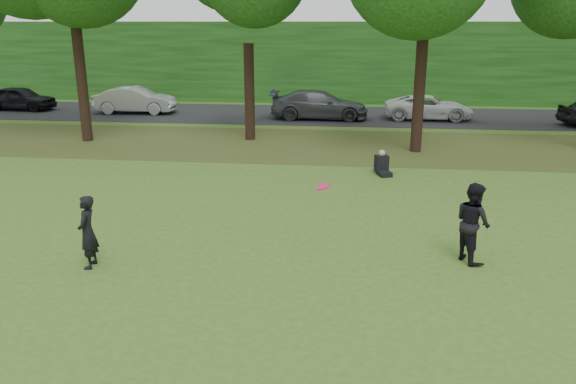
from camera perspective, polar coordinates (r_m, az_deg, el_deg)
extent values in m
plane|color=#365A1C|center=(11.37, -1.44, -9.02)|extent=(120.00, 120.00, 0.00)
cube|color=#3F3816|center=(23.69, 2.94, 4.78)|extent=(60.00, 7.00, 0.01)
cube|color=black|center=(31.55, 3.91, 7.81)|extent=(70.00, 7.00, 0.02)
cube|color=#113E12|center=(37.23, 4.46, 13.04)|extent=(70.00, 3.00, 5.00)
imported|color=black|center=(12.41, -19.70, -3.85)|extent=(0.44, 0.61, 1.56)
imported|color=black|center=(12.60, 18.26, -2.95)|extent=(0.95, 1.04, 1.75)
imported|color=black|center=(36.72, -25.53, 8.60)|extent=(4.14, 1.92, 1.37)
imported|color=#ADAFB5|center=(33.16, -15.25, 9.02)|extent=(4.55, 1.73, 1.48)
imported|color=#43454B|center=(30.14, 3.20, 8.85)|extent=(5.17, 2.18, 1.49)
imported|color=silver|center=(30.87, 14.09, 8.35)|extent=(4.57, 2.14, 1.27)
cylinder|color=#E5135B|center=(11.55, 3.59, 0.55)|extent=(0.35, 0.37, 0.15)
cube|color=black|center=(19.17, 9.74, 1.88)|extent=(0.56, 0.66, 0.16)
cube|color=black|center=(19.35, 9.48, 2.89)|extent=(0.51, 0.45, 0.56)
sphere|color=tan|center=(19.27, 9.53, 3.93)|extent=(0.22, 0.22, 0.22)
cylinder|color=black|center=(25.74, -20.21, 10.47)|extent=(0.44, 0.44, 5.08)
cylinder|color=black|center=(24.60, -3.94, 10.06)|extent=(0.44, 0.44, 4.12)
cylinder|color=black|center=(22.72, 13.18, 9.74)|extent=(0.44, 0.44, 4.62)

